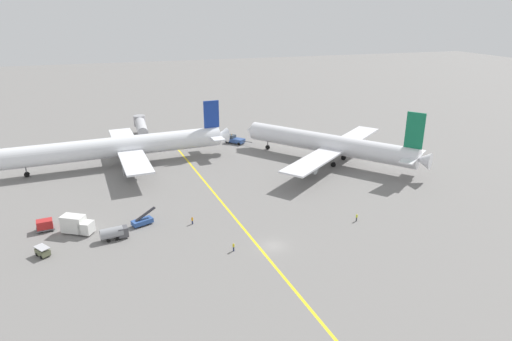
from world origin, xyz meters
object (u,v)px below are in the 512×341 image
Objects in this scene: pushback_tug at (235,139)px; ground_crew_wing_walker_right at (234,247)px; gse_container_dolly_flat at (45,225)px; gse_fuel_bowser_stubby at (114,233)px; gse_baggage_cart_trailing at (43,251)px; gse_catering_truck_tall at (77,225)px; gse_belt_loader_portside at (143,221)px; ground_crew_ramp_agent_by_cones at (192,220)px; jet_bridge at (141,125)px; ground_crew_marshaller_foreground at (357,217)px; airliner_at_gate_left at (119,147)px; airliner_being_pushed at (330,144)px.

ground_crew_wing_walker_right is (-17.32, -63.19, -0.35)m from pushback_tug.
pushback_tug is 66.81m from gse_container_dolly_flat.
pushback_tug is 64.17m from gse_fuel_bowser_stubby.
gse_fuel_bowser_stubby is 1.64× the size of gse_baggage_cart_trailing.
gse_catering_truck_tall reaches higher than gse_belt_loader_portside.
pushback_tug is at bearing 54.87° from gse_fuel_bowser_stubby.
ground_crew_ramp_agent_by_cones is at bearing -7.84° from gse_catering_truck_tall.
gse_baggage_cart_trailing is 1.95× the size of ground_crew_wing_walker_right.
ground_crew_ramp_agent_by_cones is at bearing -15.54° from gse_belt_loader_portside.
jet_bridge is at bearing 69.78° from gse_container_dolly_flat.
ground_crew_marshaller_foreground is at bearing -64.25° from jet_bridge.
airliner_at_gate_left is 37.90m from gse_belt_loader_portside.
gse_container_dolly_flat is 36.99m from ground_crew_wing_walker_right.
pushback_tug is at bearing 56.71° from gse_belt_loader_portside.
gse_belt_loader_portside is 1.60× the size of gse_baggage_cart_trailing.
gse_fuel_bowser_stubby is 3.28× the size of ground_crew_ramp_agent_by_cones.
ground_crew_wing_walker_right is at bearing -171.94° from ground_crew_marshaller_foreground.
ground_crew_ramp_agent_by_cones is at bearing 164.53° from ground_crew_marshaller_foreground.
gse_baggage_cart_trailing is at bearing -156.54° from airliner_being_pushed.
ground_crew_wing_walker_right is (-37.49, -38.31, -4.13)m from airliner_being_pushed.
ground_crew_wing_walker_right is at bearing -28.66° from gse_fuel_bowser_stubby.
pushback_tug is at bearing 48.33° from gse_baggage_cart_trailing.
ground_crew_marshaller_foreground is (8.96, -59.47, -0.37)m from pushback_tug.
gse_fuel_bowser_stubby is (-36.93, -52.48, 0.15)m from pushback_tug.
airliner_being_pushed reaches higher than ground_crew_marshaller_foreground.
airliner_at_gate_left is 27.21m from jet_bridge.
jet_bridge reaches higher than gse_fuel_bowser_stubby.
gse_catering_truck_tall is 11.91m from gse_belt_loader_portside.
ground_crew_marshaller_foreground is 1.02× the size of ground_crew_ramp_agent_by_cones.
gse_baggage_cart_trailing is at bearing -171.42° from ground_crew_ramp_agent_by_cones.
ground_crew_ramp_agent_by_cones is at bearing -148.63° from airliner_being_pushed.
gse_container_dolly_flat is 60.23m from ground_crew_marshaller_foreground.
jet_bridge is at bearing 139.54° from airliner_being_pushed.
ground_crew_wing_walker_right is at bearing -67.92° from ground_crew_ramp_agent_by_cones.
gse_belt_loader_portside is 3.12× the size of ground_crew_wing_walker_right.
airliner_being_pushed is 67.80m from gse_catering_truck_tall.
gse_fuel_bowser_stubby is at bearing -31.12° from gse_container_dolly_flat.
gse_belt_loader_portside is at bearing -155.76° from airliner_being_pushed.
airliner_at_gate_left is 55.42m from ground_crew_wing_walker_right.
pushback_tug is 57.68m from gse_belt_loader_portside.
airliner_at_gate_left reaches higher than ground_crew_marshaller_foreground.
gse_catering_truck_tall is at bearing 178.42° from gse_belt_loader_portside.
pushback_tug is 64.72m from gse_catering_truck_tall.
ground_crew_ramp_agent_by_cones is (9.31, -2.59, -0.02)m from gse_belt_loader_portside.
gse_fuel_bowser_stubby is (-57.09, -27.60, -3.64)m from airliner_being_pushed.
pushback_tug is 4.92× the size of ground_crew_ramp_agent_by_cones.
gse_belt_loader_portside is at bearing 164.51° from ground_crew_marshaller_foreground.
ground_crew_marshaller_foreground is 0.09× the size of jet_bridge.
jet_bridge is (9.72, 68.01, 2.82)m from gse_fuel_bowser_stubby.
pushback_tug is 2.22× the size of gse_container_dolly_flat.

